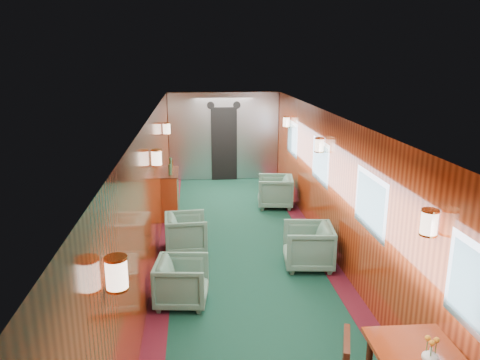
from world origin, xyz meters
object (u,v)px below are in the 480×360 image
at_px(credenza, 171,193).
at_px(armchair_right_far, 275,192).
at_px(armchair_left_near, 182,282).
at_px(armchair_left_far, 186,233).
at_px(armchair_right_near, 308,246).

xyz_separation_m(credenza, armchair_right_far, (2.32, 0.35, -0.14)).
relative_size(credenza, armchair_left_near, 1.75).
bearing_deg(armchair_left_near, armchair_right_far, -19.27).
height_order(armchair_left_far, armchair_right_far, armchair_right_far).
distance_m(armchair_left_far, armchair_right_near, 2.15).
xyz_separation_m(armchair_right_near, armchair_right_far, (0.00, 3.15, -0.00)).
bearing_deg(armchair_left_near, armchair_left_far, 5.59).
bearing_deg(armchair_left_far, credenza, 6.91).
bearing_deg(armchair_left_near, armchair_right_near, -57.39).
bearing_deg(armchair_right_far, armchair_left_far, -32.43).
distance_m(credenza, armchair_left_near, 3.79).
distance_m(credenza, armchair_right_far, 2.35).
xyz_separation_m(credenza, armchair_right_near, (2.32, -2.80, -0.14)).
height_order(armchair_left_far, armchair_right_near, armchair_right_near).
bearing_deg(credenza, armchair_left_far, -79.82).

